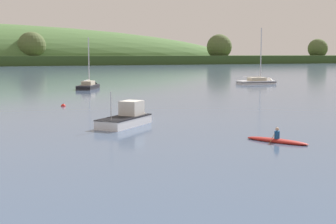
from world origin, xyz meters
name	(u,v)px	position (x,y,z in m)	size (l,w,h in m)	color
sailboat_near_mooring	(89,87)	(10.25, 72.51, 0.25)	(5.00, 6.40, 8.82)	#232328
sailboat_outer_reach	(261,83)	(41.46, 71.80, 0.12)	(7.87, 3.00, 11.19)	white
fishing_boat_moored	(128,120)	(3.21, 33.62, 0.41)	(5.38, 5.03, 3.34)	white
canoe_with_paddler	(277,141)	(9.20, 23.23, 0.10)	(2.59, 3.95, 1.02)	maroon
mooring_buoy_midchannel	(63,106)	(1.38, 48.75, 0.00)	(0.49, 0.49, 0.57)	red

